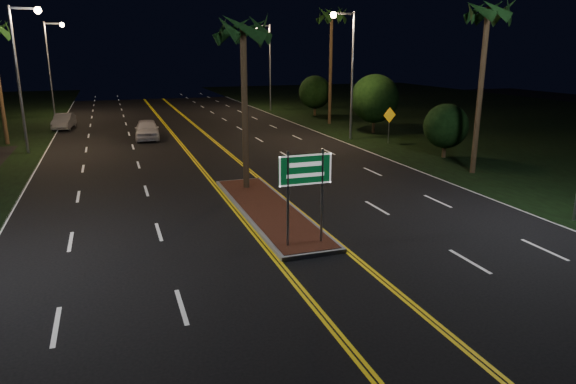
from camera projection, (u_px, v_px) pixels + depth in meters
name	position (u px, v px, depth m)	size (l,w,h in m)	color
ground	(339.00, 282.00, 14.75)	(120.00, 120.00, 0.00)	black
grass_right	(524.00, 122.00, 46.98)	(40.00, 110.00, 0.01)	black
median_island	(268.00, 210.00, 21.09)	(2.25, 10.25, 0.17)	gray
highway_sign	(305.00, 179.00, 16.65)	(1.80, 0.08, 3.20)	gray
streetlight_left_mid	(23.00, 63.00, 31.71)	(1.91, 0.44, 9.00)	gray
streetlight_left_far	(52.00, 58.00, 49.91)	(1.91, 0.44, 9.00)	gray
streetlight_right_mid	(348.00, 61.00, 36.61)	(1.91, 0.44, 9.00)	gray
streetlight_right_far	(267.00, 57.00, 54.81)	(1.91, 0.44, 9.00)	gray
palm_median	(243.00, 30.00, 22.35)	(2.40, 2.40, 8.30)	#382819
palm_right_near	(488.00, 13.00, 25.60)	(2.40, 2.40, 9.30)	#382819
palm_right_far	(332.00, 17.00, 43.64)	(2.40, 2.40, 10.30)	#382819
shrub_near	(446.00, 126.00, 31.23)	(2.70, 2.70, 3.30)	#382819
shrub_mid	(375.00, 99.00, 40.28)	(3.78, 3.78, 4.62)	#382819
shrub_far	(315.00, 92.00, 51.24)	(3.24, 3.24, 3.96)	#382819
car_near	(147.00, 128.00, 38.07)	(2.16, 5.04, 1.68)	white
car_far	(64.00, 120.00, 43.01)	(1.90, 4.44, 1.48)	#989AA1
warning_sign	(389.00, 120.00, 36.09)	(1.05, 0.20, 2.53)	gray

